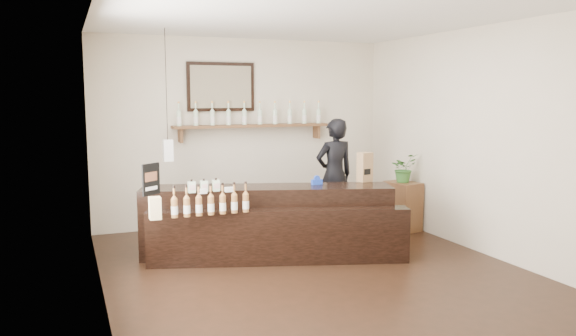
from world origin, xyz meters
The scene contains 10 objects.
ground centered at (0.00, 0.00, 0.00)m, with size 5.00×5.00×0.00m, color black.
room_shell centered at (0.00, 0.00, 1.70)m, with size 5.00×5.00×5.00m.
back_wall_decor centered at (-0.16, 2.37, 1.76)m, with size 2.66×0.96×1.69m.
counter centered at (-0.27, 0.59, 0.40)m, with size 3.07×1.71×1.00m.
promo_sign centered at (-1.66, 0.63, 1.03)m, with size 0.21×0.17×0.36m.
paper_bag centered at (1.04, 0.60, 1.04)m, with size 0.20×0.16×0.38m.
tape_dispenser centered at (0.37, 0.61, 0.90)m, with size 0.14×0.06×0.12m.
side_cabinet centered at (2.00, 1.16, 0.35)m, with size 0.44×0.54×0.71m.
potted_plant centered at (2.00, 1.16, 0.91)m, with size 0.37×0.32×0.41m, color #38712D.
shopkeeper centered at (1.08, 1.55, 0.92)m, with size 0.67×0.44×1.84m, color black.
Camera 1 is at (-2.54, -5.68, 1.96)m, focal length 35.00 mm.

